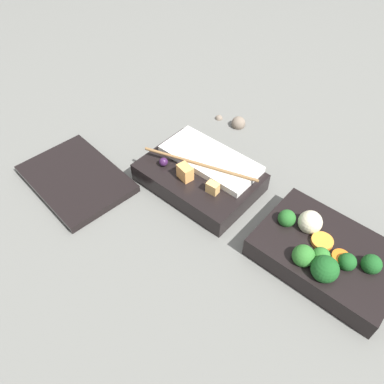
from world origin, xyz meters
name	(u,v)px	position (x,y,z in m)	size (l,w,h in m)	color
ground_plane	(262,223)	(0.00, 0.00, 0.00)	(3.00, 3.00, 0.00)	slate
bento_tray_vegetable	(325,254)	(-0.11, 0.01, 0.02)	(0.21, 0.14, 0.07)	black
bento_tray_rice	(201,175)	(0.14, 0.00, 0.02)	(0.21, 0.14, 0.06)	black
bento_lid	(76,179)	(0.32, 0.14, 0.01)	(0.20, 0.14, 0.01)	black
pebble_0	(219,117)	(0.24, -0.18, 0.00)	(0.02, 0.02, 0.02)	#7A6B5B
pebble_1	(238,123)	(0.19, -0.19, 0.01)	(0.03, 0.03, 0.03)	#7A6B5B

